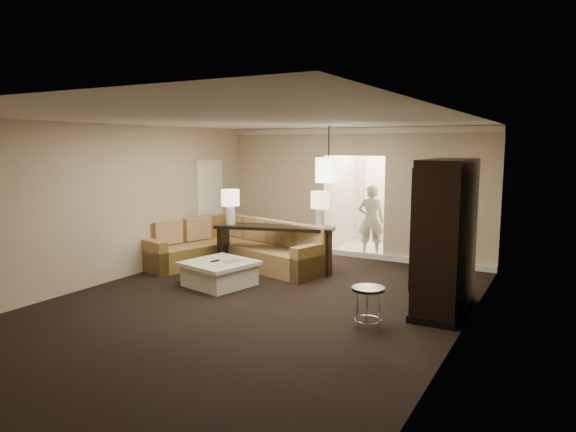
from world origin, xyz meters
The scene contains 18 objects.
ground centered at (0.00, 0.00, 0.00)m, with size 8.00×8.00×0.00m, color black.
wall_back centered at (0.00, 4.00, 1.40)m, with size 6.00×0.04×2.80m, color #C3AF93.
wall_left centered at (-3.00, 0.00, 1.40)m, with size 0.04×8.00×2.80m, color #C3AF93.
wall_right centered at (3.00, 0.00, 1.40)m, with size 0.04×8.00×2.80m, color #C3AF93.
ceiling centered at (0.00, 0.00, 2.80)m, with size 6.00×8.00×0.02m, color silver.
crown_molding centered at (0.00, 3.95, 2.73)m, with size 6.00×0.10×0.12m, color white.
baseboard centered at (0.00, 3.95, 0.06)m, with size 6.00×0.10×0.12m, color white.
side_door centered at (-2.97, 2.80, 1.05)m, with size 0.05×0.90×2.10m, color white.
foyer centered at (0.00, 5.34, 1.30)m, with size 1.44×2.02×2.80m.
sectional_sofa centered at (-1.75, 1.98, 0.37)m, with size 3.61×2.63×0.93m.
coffee_table centered at (-1.12, 0.64, 0.22)m, with size 1.28×1.28×0.45m.
console_table centered at (-0.81, 2.00, 0.53)m, with size 2.36×1.11×0.89m.
armoire centered at (2.59, 1.12, 1.07)m, with size 0.66×1.55×2.23m.
drink_table centered at (1.86, -0.05, 0.39)m, with size 0.44×0.44×0.55m.
table_lamp_left centered at (-1.67, 1.77, 1.34)m, with size 0.36×0.36×0.68m.
table_lamp_right centered at (0.05, 2.23, 1.34)m, with size 0.36×0.36×0.68m.
pendant_light centered at (0.00, 2.70, 1.95)m, with size 0.38×0.38×1.09m.
person centered at (0.31, 4.30, 0.87)m, with size 0.63×0.42×1.74m, color beige.
Camera 1 is at (4.15, -6.37, 2.43)m, focal length 32.00 mm.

